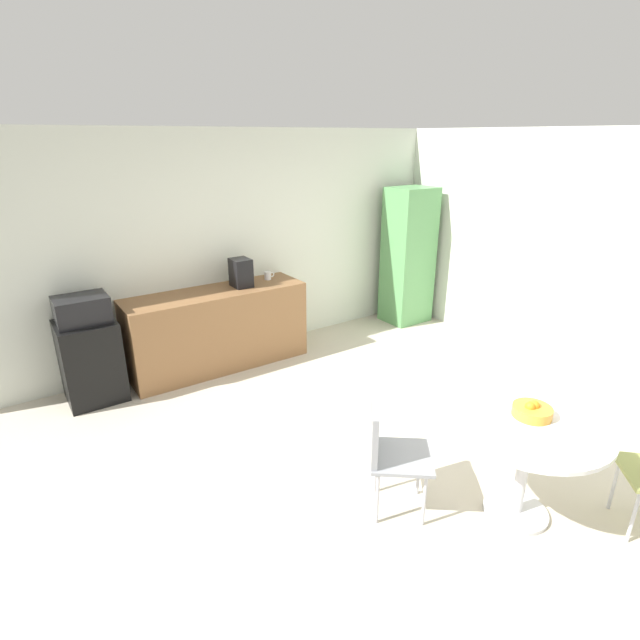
# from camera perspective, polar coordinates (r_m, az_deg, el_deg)

# --- Properties ---
(ground_plane) EXTENTS (6.00, 6.00, 0.00)m
(ground_plane) POSITION_cam_1_polar(r_m,az_deg,el_deg) (4.07, 8.30, -17.73)
(ground_plane) COLOR beige
(wall_back) EXTENTS (6.00, 0.10, 2.60)m
(wall_back) POSITION_cam_1_polar(r_m,az_deg,el_deg) (5.87, -11.25, 8.33)
(wall_back) COLOR silver
(wall_back) RESTS_ON ground_plane
(wall_side_right) EXTENTS (0.10, 6.00, 2.60)m
(wall_side_right) POSITION_cam_1_polar(r_m,az_deg,el_deg) (5.85, 31.47, 5.63)
(wall_side_right) COLOR silver
(wall_side_right) RESTS_ON ground_plane
(counter_block) EXTENTS (2.01, 0.60, 0.90)m
(counter_block) POSITION_cam_1_polar(r_m,az_deg,el_deg) (5.70, -11.75, -1.02)
(counter_block) COLOR brown
(counter_block) RESTS_ON ground_plane
(mini_fridge) EXTENTS (0.54, 0.54, 0.82)m
(mini_fridge) POSITION_cam_1_polar(r_m,az_deg,el_deg) (5.40, -25.03, -4.32)
(mini_fridge) COLOR black
(mini_fridge) RESTS_ON ground_plane
(microwave) EXTENTS (0.48, 0.38, 0.26)m
(microwave) POSITION_cam_1_polar(r_m,az_deg,el_deg) (5.21, -25.92, 1.10)
(microwave) COLOR black
(microwave) RESTS_ON mini_fridge
(locker_cabinet) EXTENTS (0.60, 0.50, 1.87)m
(locker_cabinet) POSITION_cam_1_polar(r_m,az_deg,el_deg) (6.99, 10.19, 7.28)
(locker_cabinet) COLOR #599959
(locker_cabinet) RESTS_ON ground_plane
(round_table) EXTENTS (1.02, 1.02, 0.75)m
(round_table) POSITION_cam_1_polar(r_m,az_deg,el_deg) (3.65, 22.93, -12.93)
(round_table) COLOR silver
(round_table) RESTS_ON ground_plane
(chair_gray) EXTENTS (0.59, 0.59, 0.83)m
(chair_gray) POSITION_cam_1_polar(r_m,az_deg,el_deg) (3.50, 7.78, -14.24)
(chair_gray) COLOR silver
(chair_gray) RESTS_ON ground_plane
(fruit_bowl) EXTENTS (0.26, 0.26, 0.11)m
(fruit_bowl) POSITION_cam_1_polar(r_m,az_deg,el_deg) (3.63, 23.41, -9.61)
(fruit_bowl) COLOR gold
(fruit_bowl) RESTS_ON round_table
(mug_white) EXTENTS (0.13, 0.08, 0.09)m
(mug_white) POSITION_cam_1_polar(r_m,az_deg,el_deg) (5.90, -6.05, 5.16)
(mug_white) COLOR white
(mug_white) RESTS_ON counter_block
(coffee_maker) EXTENTS (0.20, 0.24, 0.32)m
(coffee_maker) POSITION_cam_1_polar(r_m,az_deg,el_deg) (5.63, -9.16, 5.44)
(coffee_maker) COLOR black
(coffee_maker) RESTS_ON counter_block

